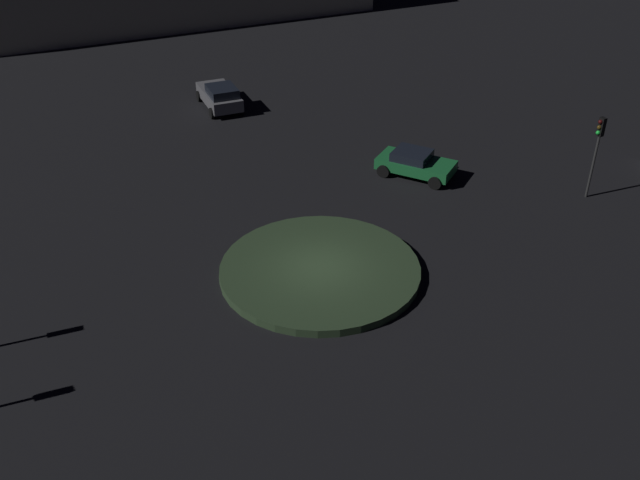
% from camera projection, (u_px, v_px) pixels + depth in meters
% --- Properties ---
extents(ground_plane, '(116.19, 116.19, 0.00)m').
position_uv_depth(ground_plane, '(320.00, 273.00, 29.75)').
color(ground_plane, black).
extents(roundabout_island, '(8.31, 8.31, 0.34)m').
position_uv_depth(roundabout_island, '(320.00, 270.00, 29.66)').
color(roundabout_island, '#2D4228').
rests_on(roundabout_island, ground_plane).
extents(car_grey, '(2.18, 4.36, 1.60)m').
position_uv_depth(car_grey, '(220.00, 96.00, 44.67)').
color(car_grey, slate).
rests_on(car_grey, ground_plane).
extents(car_green, '(3.95, 4.16, 1.32)m').
position_uv_depth(car_green, '(415.00, 163.00, 36.93)').
color(car_green, '#1E7238').
rests_on(car_green, ground_plane).
extents(traffic_light_west, '(0.37, 0.32, 4.16)m').
position_uv_depth(traffic_light_west, '(598.00, 142.00, 33.76)').
color(traffic_light_west, '#2D2D2D').
rests_on(traffic_light_west, ground_plane).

